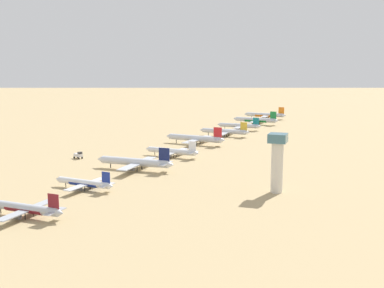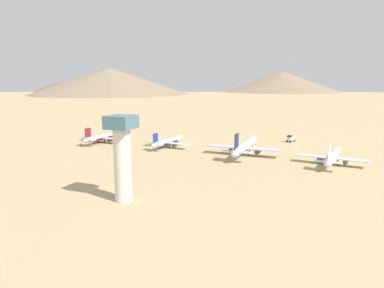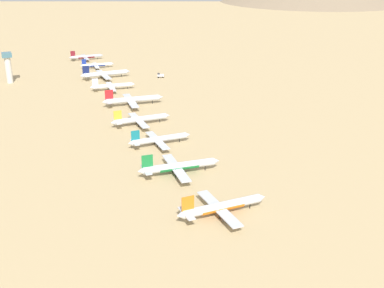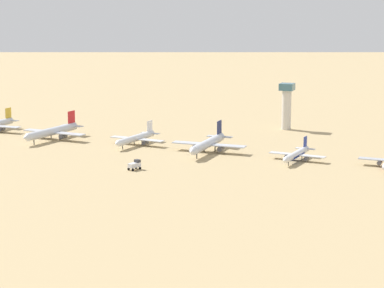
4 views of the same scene
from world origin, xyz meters
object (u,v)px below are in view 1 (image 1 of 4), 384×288
(parked_jet_5, at_px, (172,151))
(control_tower, at_px, (277,159))
(parked_jet_7, at_px, (84,183))
(parked_jet_0, at_px, (266,115))
(parked_jet_8, at_px, (25,208))
(parked_jet_2, at_px, (240,126))
(service_truck, at_px, (78,155))
(parked_jet_3, at_px, (225,131))
(parked_jet_1, at_px, (256,120))
(parked_jet_4, at_px, (196,138))
(parked_jet_6, at_px, (136,162))

(parked_jet_5, relative_size, control_tower, 1.41)
(parked_jet_5, distance_m, parked_jet_7, 77.90)
(parked_jet_0, height_order, parked_jet_8, parked_jet_0)
(parked_jet_2, xyz_separation_m, parked_jet_5, (8.38, 119.36, -0.15))
(parked_jet_2, distance_m, control_tower, 184.48)
(service_truck, bearing_deg, control_tower, 163.48)
(parked_jet_3, bearing_deg, control_tower, 113.63)
(parked_jet_2, xyz_separation_m, parked_jet_8, (16.05, 235.25, -0.31))
(parked_jet_0, relative_size, control_tower, 1.64)
(parked_jet_1, relative_size, parked_jet_8, 1.23)
(parked_jet_3, bearing_deg, parked_jet_5, 85.37)
(parked_jet_0, relative_size, service_truck, 6.96)
(parked_jet_1, height_order, service_truck, parked_jet_1)
(parked_jet_5, bearing_deg, parked_jet_4, -88.13)
(parked_jet_6, bearing_deg, parked_jet_3, -95.35)
(parked_jet_5, xyz_separation_m, service_truck, (47.04, 21.13, -1.23))
(parked_jet_2, bearing_deg, parked_jet_6, 85.28)
(service_truck, bearing_deg, parked_jet_4, -125.19)
(parked_jet_3, xyz_separation_m, control_tower, (-60.72, 138.77, 10.07))
(parked_jet_7, bearing_deg, parked_jet_0, -94.36)
(parked_jet_1, distance_m, parked_jet_7, 235.89)
(parked_jet_4, bearing_deg, parked_jet_3, -101.54)
(parked_jet_6, distance_m, parked_jet_8, 78.99)
(parked_jet_1, bearing_deg, parked_jet_0, -89.55)
(parked_jet_6, xyz_separation_m, control_tower, (-72.02, 18.13, 9.65))
(parked_jet_6, bearing_deg, service_truck, -20.43)
(parked_jet_2, height_order, parked_jet_8, parked_jet_2)
(service_truck, height_order, control_tower, control_tower)
(control_tower, bearing_deg, parked_jet_6, -14.13)
(parked_jet_6, xyz_separation_m, parked_jet_7, (3.75, 40.49, -1.18))
(parked_jet_0, height_order, parked_jet_5, parked_jet_0)
(parked_jet_2, distance_m, parked_jet_4, 76.42)
(parked_jet_2, height_order, parked_jet_4, parked_jet_4)
(parked_jet_0, xyz_separation_m, parked_jet_8, (20.56, 316.11, -0.65))
(service_truck, bearing_deg, parked_jet_1, -108.65)
(parked_jet_4, distance_m, parked_jet_8, 159.59)
(parked_jet_8, bearing_deg, parked_jet_7, -89.10)
(parked_jet_0, bearing_deg, parked_jet_7, 85.64)
(parked_jet_6, height_order, control_tower, control_tower)
(parked_jet_8, bearing_deg, parked_jet_2, -93.90)
(parked_jet_3, height_order, service_truck, parked_jet_3)
(parked_jet_2, bearing_deg, parked_jet_7, 85.16)
(parked_jet_5, distance_m, control_tower, 87.74)
(parked_jet_3, distance_m, parked_jet_5, 83.94)
(parked_jet_4, xyz_separation_m, service_truck, (45.62, 64.70, -2.00))
(parked_jet_4, xyz_separation_m, parked_jet_7, (6.86, 121.02, -1.20))
(parked_jet_8, bearing_deg, parked_jet_3, -94.14)
(parked_jet_1, bearing_deg, parked_jet_7, 84.77)
(parked_jet_2, relative_size, parked_jet_6, 0.86)
(parked_jet_0, bearing_deg, parked_jet_1, 90.45)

